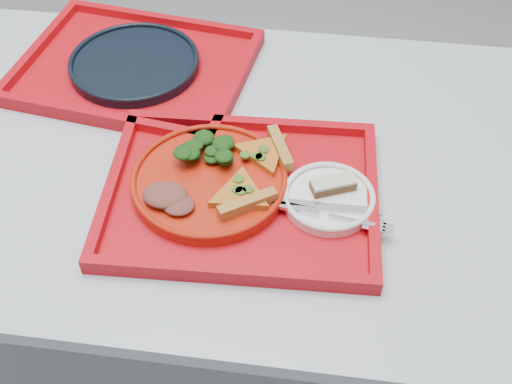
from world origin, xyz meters
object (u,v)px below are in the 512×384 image
navy_plate (135,64)px  tray_far (136,70)px  tray_main (241,196)px  dessert_bar (333,184)px  dinner_plate (210,182)px

navy_plate → tray_far: bearing=0.0°
tray_main → tray_far: same height
tray_far → navy_plate: bearing=0.0°
tray_main → tray_far: (-0.26, 0.31, 0.00)m
tray_far → dessert_bar: (0.41, -0.29, 0.03)m
tray_far → navy_plate: size_ratio=1.73×
navy_plate → tray_main: bearing=-49.7°
tray_far → dinner_plate: dinner_plate is taller
tray_far → dessert_bar: size_ratio=5.73×
dinner_plate → navy_plate: size_ratio=1.00×
tray_far → dinner_plate: 0.37m
dinner_plate → navy_plate: bearing=124.8°
tray_main → navy_plate: navy_plate is taller
dessert_bar → tray_far: bearing=121.3°
dinner_plate → dessert_bar: 0.21m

